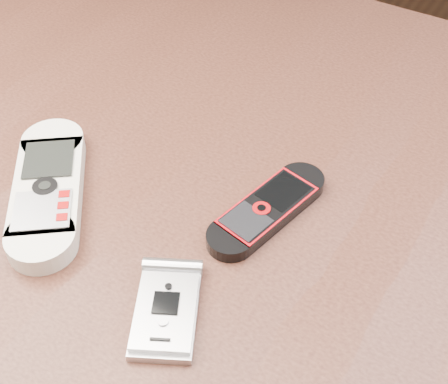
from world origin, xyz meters
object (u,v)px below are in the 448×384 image
at_px(nokia_black_red, 267,209).
at_px(motorola_razr, 166,310).
at_px(table, 220,272).
at_px(nokia_white, 48,189).

bearing_deg(nokia_black_red, motorola_razr, -84.30).
bearing_deg(table, nokia_white, -149.70).
bearing_deg(nokia_black_red, nokia_white, -142.72).
height_order(table, nokia_black_red, nokia_black_red).
distance_m(nokia_white, motorola_razr, 0.16).
height_order(nokia_black_red, motorola_razr, same).
bearing_deg(nokia_black_red, table, -161.53).
xyz_separation_m(nokia_black_red, motorola_razr, (-0.02, -0.13, 0.00)).
xyz_separation_m(table, motorola_razr, (0.03, -0.12, 0.11)).
relative_size(nokia_white, nokia_black_red, 1.33).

